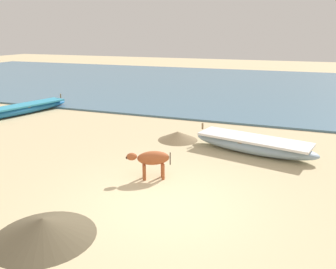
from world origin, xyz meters
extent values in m
plane|color=#CCB789|center=(0.00, 0.00, 0.00)|extent=(80.00, 80.00, 0.00)
cube|color=slate|center=(0.00, 17.09, 0.04)|extent=(60.00, 20.00, 0.08)
ellipsoid|color=#8CA5B7|center=(1.30, 3.98, 0.24)|extent=(3.89, 1.81, 0.47)
cube|color=white|center=(1.30, 3.98, 0.44)|extent=(3.45, 1.68, 0.07)
cube|color=olive|center=(1.03, 4.05, 0.37)|extent=(0.31, 0.83, 0.04)
cylinder|color=olive|center=(-0.38, 4.38, 0.57)|extent=(0.06, 0.06, 0.20)
ellipsoid|color=#1E669E|center=(-9.00, 5.42, 0.20)|extent=(2.18, 5.03, 0.41)
cube|color=#3399BF|center=(-9.00, 5.42, 0.38)|extent=(2.00, 4.45, 0.07)
cube|color=olive|center=(-8.90, 5.78, 0.32)|extent=(0.72, 0.31, 0.04)
cylinder|color=olive|center=(-8.37, 7.63, 0.51)|extent=(0.06, 0.06, 0.20)
ellipsoid|color=#9E4C28|center=(-0.77, 1.18, 0.54)|extent=(0.85, 0.64, 0.34)
ellipsoid|color=#9E4C28|center=(-1.24, 0.94, 0.60)|extent=(0.30, 0.26, 0.19)
sphere|color=#2D2119|center=(-1.34, 0.89, 0.58)|extent=(0.10, 0.10, 0.07)
cylinder|color=#9E4C28|center=(-0.94, 1.00, 0.20)|extent=(0.08, 0.08, 0.39)
cylinder|color=#9E4C28|center=(-1.02, 1.15, 0.20)|extent=(0.08, 0.08, 0.39)
cylinder|color=#9E4C28|center=(-0.53, 1.21, 0.20)|extent=(0.08, 0.08, 0.39)
cylinder|color=#9E4C28|center=(-0.61, 1.36, 0.20)|extent=(0.08, 0.08, 0.39)
cylinder|color=#2D2119|center=(-0.40, 1.37, 0.51)|extent=(0.03, 0.03, 0.32)
cone|color=#7A6647|center=(-1.24, 4.40, 0.15)|extent=(1.67, 1.67, 0.30)
cone|color=brown|center=(-1.61, -1.87, 0.19)|extent=(2.29, 2.29, 0.38)
camera|label=1|loc=(2.33, -6.14, 3.51)|focal=36.99mm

